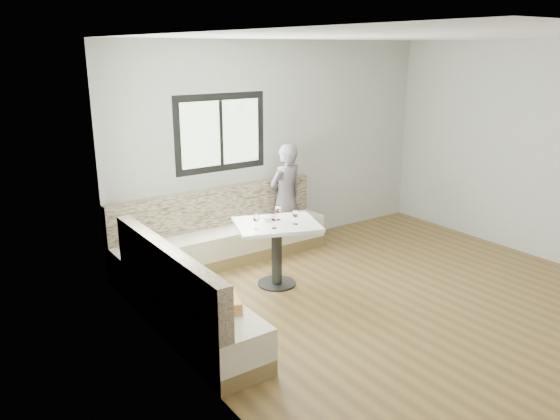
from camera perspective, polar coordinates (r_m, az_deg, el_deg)
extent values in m
cube|color=brown|center=(6.22, 13.26, -9.56)|extent=(5.00, 5.00, 0.01)
cube|color=white|center=(5.60, 15.23, 17.12)|extent=(5.00, 5.00, 0.01)
cube|color=#B7B7B2|center=(7.59, -0.18, 6.78)|extent=(5.00, 0.01, 2.80)
cube|color=#B7B7B2|center=(4.25, -8.71, -1.36)|extent=(0.01, 5.00, 2.80)
cube|color=#B7B7B2|center=(7.79, 26.48, 5.29)|extent=(0.01, 5.00, 2.80)
cube|color=black|center=(7.07, -6.20, 8.01)|extent=(1.30, 0.02, 1.00)
cube|color=black|center=(4.99, -13.37, 4.04)|extent=(0.02, 1.30, 1.00)
cube|color=olive|center=(7.18, -5.83, -4.85)|extent=(2.90, 0.55, 0.16)
cube|color=#F4EACB|center=(7.10, -5.89, -3.16)|extent=(2.90, 0.55, 0.29)
cube|color=beige|center=(7.15, -6.78, 0.29)|extent=(2.90, 0.14, 0.50)
cube|color=olive|center=(5.56, -9.40, -11.70)|extent=(0.55, 2.25, 0.16)
cube|color=#F4EACB|center=(5.46, -9.51, -9.62)|extent=(0.55, 2.25, 0.29)
cube|color=beige|center=(5.22, -11.75, -6.23)|extent=(0.14, 2.25, 0.50)
cube|color=#E18551|center=(4.96, -6.65, -9.73)|extent=(0.47, 0.47, 0.11)
cylinder|color=black|center=(6.53, -0.34, -7.66)|extent=(0.45, 0.45, 0.02)
cylinder|color=black|center=(6.40, -0.34, -4.79)|extent=(0.12, 0.12, 0.72)
cube|color=silver|center=(6.27, -0.35, -1.54)|extent=(1.12, 1.00, 0.04)
imported|color=#5E545D|center=(7.42, 0.61, 1.32)|extent=(0.59, 0.43, 1.48)
cylinder|color=white|center=(6.34, -1.25, -0.90)|extent=(0.11, 0.11, 0.05)
sphere|color=black|center=(6.36, -1.18, -0.74)|extent=(0.02, 0.02, 0.02)
sphere|color=black|center=(6.34, -1.40, -0.80)|extent=(0.02, 0.02, 0.02)
sphere|color=black|center=(6.33, -1.14, -0.83)|extent=(0.02, 0.02, 0.02)
cylinder|color=white|center=(6.07, -2.49, -1.94)|extent=(0.06, 0.06, 0.01)
cylinder|color=white|center=(6.05, -2.49, -1.58)|extent=(0.01, 0.01, 0.08)
ellipsoid|color=white|center=(6.03, -2.50, -0.82)|extent=(0.08, 0.08, 0.09)
cylinder|color=#510512|center=(6.04, -2.50, -1.03)|extent=(0.05, 0.05, 0.02)
cylinder|color=white|center=(6.08, -0.61, -1.90)|extent=(0.06, 0.06, 0.01)
cylinder|color=white|center=(6.06, -0.62, -1.53)|extent=(0.01, 0.01, 0.08)
ellipsoid|color=white|center=(6.04, -0.62, -0.78)|extent=(0.08, 0.08, 0.09)
cylinder|color=#510512|center=(6.04, -0.62, -0.98)|extent=(0.05, 0.05, 0.02)
cylinder|color=white|center=(6.21, 1.63, -1.48)|extent=(0.06, 0.06, 0.01)
cylinder|color=white|center=(6.20, 1.63, -1.12)|extent=(0.01, 0.01, 0.08)
ellipsoid|color=white|center=(6.18, 1.64, -0.38)|extent=(0.08, 0.08, 0.09)
cylinder|color=#510512|center=(6.18, 1.64, -0.58)|extent=(0.05, 0.05, 0.02)
cylinder|color=white|center=(6.37, -0.21, -1.02)|extent=(0.06, 0.06, 0.01)
cylinder|color=white|center=(6.36, -0.21, -0.67)|extent=(0.01, 0.01, 0.08)
ellipsoid|color=white|center=(6.33, -0.21, 0.06)|extent=(0.08, 0.08, 0.09)
cylinder|color=#510512|center=(6.34, -0.21, -0.14)|extent=(0.05, 0.05, 0.02)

